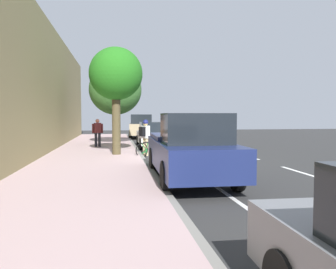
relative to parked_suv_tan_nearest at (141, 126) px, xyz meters
name	(u,v)px	position (x,y,z in m)	size (l,w,h in m)	color
ground	(182,159)	(-0.65, 14.07, -1.03)	(58.72, 58.72, 0.00)	#2D2D2D
sidewalk	(91,160)	(3.21, 14.07, -0.96)	(4.17, 36.70, 0.13)	#B6989A
curb_edge	(143,159)	(1.05, 14.07, -0.96)	(0.16, 36.70, 0.13)	gray
lane_stripe_centre	(249,157)	(-3.89, 13.62, -1.02)	(0.14, 35.80, 0.01)	white
lane_stripe_bike_edge	(177,159)	(-0.42, 14.07, -1.02)	(0.12, 36.70, 0.01)	white
building_facade	(29,82)	(5.54, 14.07, 2.22)	(0.50, 36.70, 6.48)	tan
parked_suv_tan_nearest	(141,126)	(0.00, 0.00, 0.00)	(2.17, 4.80, 1.99)	tan
parked_sedan_white_second	(153,135)	(-0.08, 8.47, -0.27)	(1.87, 4.42, 1.52)	white
parked_pickup_dark_blue_mid	(190,150)	(0.07, 18.67, -0.13)	(2.11, 5.34, 1.95)	navy
bicycle_at_curb	(151,149)	(0.58, 12.96, -0.66)	(1.48, 0.95, 0.73)	black
cyclist_with_backpack	(145,134)	(0.80, 12.52, 0.01)	(0.52, 0.55, 1.71)	#C6B284
street_tree_near_cyclist	(115,90)	(2.14, 7.05, 2.47)	(3.25, 3.25, 4.94)	brown
street_tree_mid_block	(116,75)	(2.14, 12.83, 2.68)	(2.40, 2.40, 4.83)	#4A4028
pedestrian_on_phone	(98,131)	(3.16, 9.01, -0.01)	(0.60, 0.31, 1.57)	black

